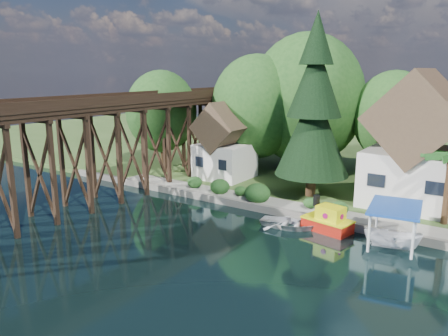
% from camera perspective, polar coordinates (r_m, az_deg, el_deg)
% --- Properties ---
extents(ground, '(140.00, 140.00, 0.00)m').
position_cam_1_polar(ground, '(28.16, 2.24, -11.14)').
color(ground, black).
rests_on(ground, ground).
extents(bank, '(140.00, 52.00, 0.50)m').
position_cam_1_polar(bank, '(58.60, 20.13, 0.97)').
color(bank, '#334E1F').
rests_on(bank, ground).
extents(seawall, '(60.00, 0.40, 0.62)m').
position_cam_1_polar(seawall, '(33.29, 15.60, -7.21)').
color(seawall, slate).
rests_on(seawall, ground).
extents(promenade, '(50.00, 2.60, 0.06)m').
position_cam_1_polar(promenade, '(33.89, 19.55, -6.73)').
color(promenade, gray).
rests_on(promenade, bank).
extents(trestle_bridge, '(4.12, 44.18, 9.30)m').
position_cam_1_polar(trestle_bridge, '(40.53, -13.24, 3.81)').
color(trestle_bridge, black).
rests_on(trestle_bridge, ground).
extents(house_left, '(7.64, 8.64, 11.02)m').
position_cam_1_polar(house_left, '(38.97, 24.02, 2.38)').
color(house_left, white).
rests_on(house_left, bank).
extents(shed, '(5.09, 5.40, 7.85)m').
position_cam_1_polar(shed, '(44.56, 0.14, 2.94)').
color(shed, white).
rests_on(shed, bank).
extents(bg_trees, '(49.90, 13.30, 10.57)m').
position_cam_1_polar(bg_trees, '(45.13, 17.98, 6.89)').
color(bg_trees, '#382314').
rests_on(bg_trees, bank).
extents(shrubs, '(15.76, 2.47, 1.70)m').
position_cam_1_polar(shrubs, '(37.47, 3.78, -3.04)').
color(shrubs, '#1A3F16').
rests_on(shrubs, bank).
extents(conifer, '(6.35, 6.35, 15.64)m').
position_cam_1_polar(conifer, '(38.10, 11.67, 7.40)').
color(conifer, '#382314').
rests_on(conifer, bank).
extents(tugboat, '(3.77, 2.55, 2.51)m').
position_cam_1_polar(tugboat, '(32.50, 13.43, -6.75)').
color(tugboat, '#B4170C').
rests_on(tugboat, ground).
extents(boat_white_a, '(4.55, 3.55, 0.86)m').
position_cam_1_polar(boat_white_a, '(32.73, 8.38, -6.99)').
color(boat_white_a, silver).
rests_on(boat_white_a, ground).
extents(boat_canopy, '(3.77, 4.86, 2.88)m').
position_cam_1_polar(boat_canopy, '(30.53, 21.24, -7.61)').
color(boat_canopy, white).
rests_on(boat_canopy, ground).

